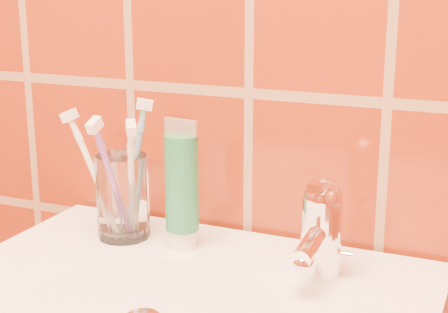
% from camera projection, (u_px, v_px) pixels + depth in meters
% --- Properties ---
extents(glass_tumbler, '(0.07, 0.07, 0.11)m').
position_uv_depth(glass_tumbler, '(123.00, 197.00, 0.92)').
color(glass_tumbler, white).
rests_on(glass_tumbler, pedestal_sink).
extents(toothpaste_tube, '(0.05, 0.04, 0.17)m').
position_uv_depth(toothpaste_tube, '(182.00, 189.00, 0.88)').
color(toothpaste_tube, white).
rests_on(toothpaste_tube, pedestal_sink).
extents(faucet, '(0.05, 0.11, 0.12)m').
position_uv_depth(faucet, '(321.00, 225.00, 0.80)').
color(faucet, white).
rests_on(faucet, pedestal_sink).
extents(toothbrush_0, '(0.09, 0.08, 0.20)m').
position_uv_depth(toothbrush_0, '(134.00, 169.00, 0.92)').
color(toothbrush_0, '#76B1D3').
rests_on(toothbrush_0, glass_tumbler).
extents(toothbrush_1, '(0.10, 0.10, 0.18)m').
position_uv_depth(toothbrush_1, '(95.00, 176.00, 0.91)').
color(toothbrush_1, silver).
rests_on(toothbrush_1, glass_tumbler).
extents(toothbrush_2, '(0.12, 0.14, 0.19)m').
position_uv_depth(toothbrush_2, '(131.00, 183.00, 0.88)').
color(toothbrush_2, silver).
rests_on(toothbrush_2, glass_tumbler).
extents(toothbrush_3, '(0.03, 0.16, 0.21)m').
position_uv_depth(toothbrush_3, '(113.00, 182.00, 0.88)').
color(toothbrush_3, '#874DA6').
rests_on(toothbrush_3, glass_tumbler).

